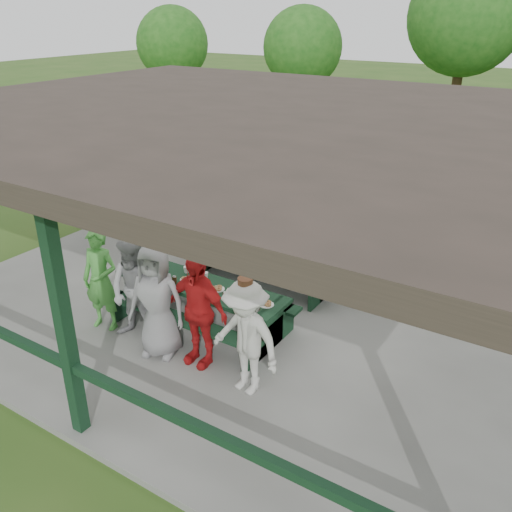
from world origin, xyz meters
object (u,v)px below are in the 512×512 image
Objects in this scene: picnic_table_near at (201,299)px; contestant_grey_left at (136,291)px; contestant_white_fedora at (246,338)px; farm_trailer at (293,156)px; contestant_grey_mid at (157,301)px; spectator_grey at (372,241)px; contestant_green at (101,280)px; picnic_table_far at (269,255)px; contestant_red at (197,310)px; spectator_lblue at (292,223)px; spectator_blue at (249,198)px.

picnic_table_near is 1.04m from contestant_grey_left.
contestant_white_fedora is 10.41m from farm_trailer.
contestant_white_fedora reaches higher than picnic_table_near.
contestant_white_fedora is (1.52, -0.03, -0.05)m from contestant_grey_mid.
picnic_table_near is at bearing 75.21° from spectator_grey.
contestant_grey_left is at bearing -10.55° from contestant_green.
contestant_red is (0.51, -2.76, 0.36)m from picnic_table_far.
spectator_lblue is at bearing 100.33° from contestant_red.
picnic_table_far is 1.72× the size of spectator_lblue.
farm_trailer is (-2.99, 9.35, -0.36)m from contestant_grey_mid.
contestant_grey_left is 1.13m from contestant_red.
contestant_red is at bearing -53.11° from farm_trailer.
contestant_grey_mid is 0.49× the size of farm_trailer.
farm_trailer is at bearing -33.89° from spectator_grey.
contestant_red reaches higher than spectator_lblue.
contestant_grey_mid reaches higher than picnic_table_near.
picnic_table_far is at bearing 75.47° from spectator_lblue.
contestant_red is (0.61, 0.14, -0.02)m from contestant_grey_mid.
picnic_table_far is 1.63× the size of spectator_grey.
contestant_green is at bearing 54.39° from spectator_lblue.
contestant_white_fedora is (1.45, -0.92, 0.32)m from picnic_table_near.
spectator_grey is at bearing 58.87° from picnic_table_near.
contestant_grey_mid is at bearing -173.84° from contestant_white_fedora.
contestant_red is 1.04× the size of spectator_lblue.
contestant_grey_mid is 3.77m from spectator_lblue.
spectator_blue reaches higher than contestant_grey_mid.
contestant_white_fedora is at bearing 94.45° from spectator_lblue.
picnic_table_far is at bearing 102.38° from contestant_red.
contestant_grey_mid is at bearing -94.32° from picnic_table_near.
contestant_red is at bearing -7.28° from contestant_grey_left.
contestant_grey_left reaches higher than farm_trailer.
picnic_table_near is at bearing 154.95° from contestant_white_fedora.
contestant_grey_left is 2.04m from contestant_white_fedora.
contestant_white_fedora is at bearing -48.79° from farm_trailer.
contestant_green is 0.89× the size of spectator_blue.
spectator_blue is (-1.26, 4.28, 0.07)m from contestant_grey_mid.
spectator_blue is at bearing 134.42° from picnic_table_far.
spectator_blue is at bearing 91.24° from contestant_grey_left.
spectator_lblue is (-0.54, 3.63, -0.03)m from contestant_red.
spectator_lblue is at bearing 91.88° from picnic_table_far.
picnic_table_near is 1.68× the size of spectator_grey.
contestant_white_fedora reaches higher than picnic_table_far.
spectator_lblue is (1.28, 3.69, -0.02)m from contestant_green.
picnic_table_far is 1.85m from spectator_grey.
picnic_table_near is 1.74× the size of contestant_green.
farm_trailer is (-3.06, 8.46, 0.01)m from picnic_table_near.
contestant_green is 9.44m from farm_trailer.
contestant_white_fedora is at bearing -18.40° from contestant_grey_mid.
contestant_grey_left is at bearing -59.47° from farm_trailer.
spectator_grey is at bearing -178.54° from spectator_blue.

